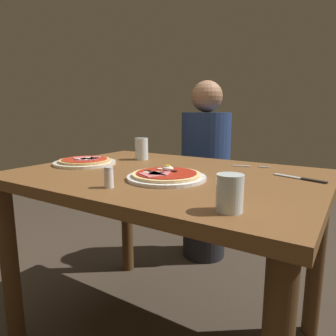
# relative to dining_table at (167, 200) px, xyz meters

# --- Properties ---
(dining_table) EXTENTS (1.18, 0.87, 0.75)m
(dining_table) POSITION_rel_dining_table_xyz_m (0.00, 0.00, 0.00)
(dining_table) COLOR brown
(dining_table) RESTS_ON ground
(pizza_foreground) EXTENTS (0.28, 0.28, 0.05)m
(pizza_foreground) POSITION_rel_dining_table_xyz_m (0.07, -0.10, 0.13)
(pizza_foreground) COLOR white
(pizza_foreground) RESTS_ON dining_table
(pizza_across_left) EXTENTS (0.28, 0.28, 0.03)m
(pizza_across_left) POSITION_rel_dining_table_xyz_m (-0.42, -0.04, 0.13)
(pizza_across_left) COLOR silver
(pizza_across_left) RESTS_ON dining_table
(water_glass_near) EXTENTS (0.07, 0.07, 0.11)m
(water_glass_near) POSITION_rel_dining_table_xyz_m (-0.28, 0.21, 0.16)
(water_glass_near) COLOR silver
(water_glass_near) RESTS_ON dining_table
(water_glass_far) EXTENTS (0.07, 0.07, 0.09)m
(water_glass_far) POSITION_rel_dining_table_xyz_m (0.39, -0.32, 0.15)
(water_glass_far) COLOR silver
(water_glass_far) RESTS_ON dining_table
(fork) EXTENTS (0.16, 0.06, 0.00)m
(fork) POSITION_rel_dining_table_xyz_m (0.24, 0.29, 0.12)
(fork) COLOR silver
(fork) RESTS_ON dining_table
(knife) EXTENTS (0.19, 0.08, 0.01)m
(knife) POSITION_rel_dining_table_xyz_m (0.48, 0.15, 0.12)
(knife) COLOR silver
(knife) RESTS_ON dining_table
(salt_shaker) EXTENTS (0.03, 0.03, 0.07)m
(salt_shaker) POSITION_rel_dining_table_xyz_m (-0.02, -0.30, 0.15)
(salt_shaker) COLOR white
(salt_shaker) RESTS_ON dining_table
(diner_person) EXTENTS (0.32, 0.32, 1.18)m
(diner_person) POSITION_rel_dining_table_xyz_m (-0.21, 0.81, -0.07)
(diner_person) COLOR black
(diner_person) RESTS_ON ground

